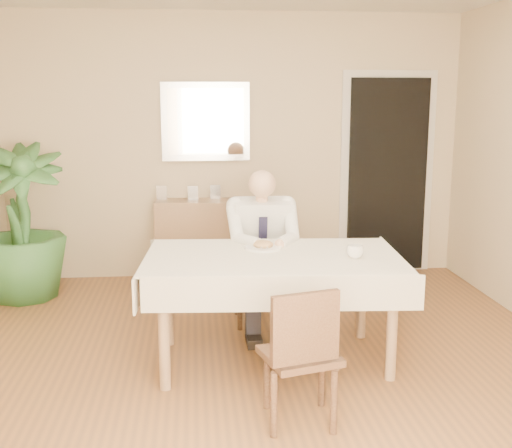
{
  "coord_description": "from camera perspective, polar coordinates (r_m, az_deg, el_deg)",
  "views": [
    {
      "loc": [
        -0.41,
        -3.88,
        1.8
      ],
      "look_at": [
        0.0,
        0.35,
        0.95
      ],
      "focal_mm": 45.0,
      "sensor_mm": 36.0,
      "label": 1
    }
  ],
  "objects": [
    {
      "name": "potted_palm",
      "position": [
        6.06,
        -20.17,
        0.13
      ],
      "size": [
        0.87,
        0.87,
        1.39
      ],
      "primitive_type": "imported",
      "rotation": [
        0.0,
        0.0,
        0.12
      ],
      "color": "#2D5D2A",
      "rests_on": "ground"
    },
    {
      "name": "coffee_mug",
      "position": [
        4.26,
        8.82,
        -2.45
      ],
      "size": [
        0.12,
        0.12,
        0.09
      ],
      "primitive_type": "imported",
      "rotation": [
        0.0,
        0.0,
        -0.06
      ],
      "color": "white",
      "rests_on": "dining_table"
    },
    {
      "name": "mirror",
      "position": [
        6.35,
        -4.51,
        9.05
      ],
      "size": [
        0.86,
        0.04,
        0.76
      ],
      "color": "silver",
      "rests_on": "room"
    },
    {
      "name": "photo_frame_right",
      "position": [
        6.34,
        -3.63,
        2.85
      ],
      "size": [
        0.1,
        0.02,
        0.14
      ],
      "primitive_type": "cube",
      "color": "silver",
      "rests_on": "sideboard"
    },
    {
      "name": "seated_man",
      "position": [
        4.89,
        0.66,
        -1.79
      ],
      "size": [
        0.48,
        0.72,
        1.24
      ],
      "color": "silver",
      "rests_on": "ground"
    },
    {
      "name": "knife",
      "position": [
        4.42,
        1.25,
        -2.06
      ],
      "size": [
        0.01,
        0.13,
        0.01
      ],
      "primitive_type": "cylinder",
      "rotation": [
        1.57,
        0.0,
        0.0
      ],
      "color": "silver",
      "rests_on": "dining_table"
    },
    {
      "name": "chair_far",
      "position": [
        5.21,
        0.31,
        -3.13
      ],
      "size": [
        0.43,
        0.43,
        0.89
      ],
      "rotation": [
        0.0,
        0.0,
        0.02
      ],
      "color": "#493321",
      "rests_on": "ground"
    },
    {
      "name": "doorway",
      "position": [
        6.68,
        11.56,
        4.24
      ],
      "size": [
        0.96,
        0.07,
        2.1
      ],
      "color": "silver",
      "rests_on": "ground"
    },
    {
      "name": "sideboard",
      "position": [
        6.35,
        -4.32,
        -1.43
      ],
      "size": [
        1.02,
        0.43,
        0.8
      ],
      "primitive_type": "cube",
      "rotation": [
        0.0,
        0.0,
        -0.09
      ],
      "color": "#916E4B",
      "rests_on": "ground"
    },
    {
      "name": "fork",
      "position": [
        4.41,
        0.22,
        -2.08
      ],
      "size": [
        0.01,
        0.13,
        0.01
      ],
      "primitive_type": "cylinder",
      "rotation": [
        1.57,
        0.0,
        0.0
      ],
      "color": "silver",
      "rests_on": "dining_table"
    },
    {
      "name": "room",
      "position": [
        3.93,
        0.5,
        4.0
      ],
      "size": [
        5.0,
        5.02,
        2.6
      ],
      "color": "brown",
      "rests_on": "ground"
    },
    {
      "name": "food",
      "position": [
        4.47,
        0.65,
        -1.83
      ],
      "size": [
        0.14,
        0.14,
        0.06
      ],
      "primitive_type": "ellipsoid",
      "color": "olive",
      "rests_on": "dining_table"
    },
    {
      "name": "photo_frame_center",
      "position": [
        6.28,
        -5.63,
        2.75
      ],
      "size": [
        0.1,
        0.02,
        0.14
      ],
      "primitive_type": "cube",
      "color": "silver",
      "rests_on": "sideboard"
    },
    {
      "name": "photo_frame_left",
      "position": [
        6.35,
        -8.39,
        2.77
      ],
      "size": [
        0.1,
        0.02,
        0.14
      ],
      "primitive_type": "cube",
      "color": "silver",
      "rests_on": "sideboard"
    },
    {
      "name": "window",
      "position": [
        1.51,
        10.55,
        -2.43
      ],
      "size": [
        1.34,
        0.04,
        1.44
      ],
      "color": "silver",
      "rests_on": "room"
    },
    {
      "name": "plate",
      "position": [
        4.48,
        0.65,
        -2.1
      ],
      "size": [
        0.26,
        0.26,
        0.02
      ],
      "primitive_type": "cylinder",
      "color": "white",
      "rests_on": "dining_table"
    },
    {
      "name": "dining_table",
      "position": [
        4.32,
        1.52,
        -3.87
      ],
      "size": [
        1.78,
        1.13,
        0.75
      ],
      "rotation": [
        0.0,
        0.0,
        -0.07
      ],
      "color": "#916E4B",
      "rests_on": "ground"
    },
    {
      "name": "chair_near",
      "position": [
        3.54,
        4.09,
        -11.17
      ],
      "size": [
        0.47,
        0.47,
        0.81
      ],
      "rotation": [
        0.0,
        0.0,
        0.27
      ],
      "color": "#493321",
      "rests_on": "ground"
    }
  ]
}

